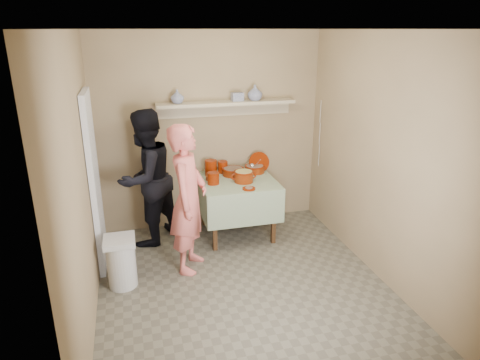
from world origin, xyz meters
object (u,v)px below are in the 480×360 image
object	(u,v)px
person_helper	(146,178)
cazuela_rice	(244,176)
person_cook	(188,199)
serving_table	(237,188)
trash_bin	(121,262)

from	to	relation	value
person_helper	cazuela_rice	xyz separation A→B (m)	(1.20, -0.17, -0.01)
person_cook	cazuela_rice	size ratio (longest dim) A/B	5.09
serving_table	person_cook	bearing A→B (deg)	-136.48
person_cook	person_helper	world-z (taller)	person_helper
person_helper	cazuela_rice	size ratio (longest dim) A/B	5.19
cazuela_rice	trash_bin	world-z (taller)	cazuela_rice
serving_table	trash_bin	size ratio (longest dim) A/B	1.74
person_helper	trash_bin	size ratio (longest dim) A/B	3.06
person_helper	cazuela_rice	world-z (taller)	person_helper
serving_table	person_helper	bearing A→B (deg)	176.01
serving_table	trash_bin	xyz separation A→B (m)	(-1.49, -0.89, -0.36)
cazuela_rice	trash_bin	size ratio (longest dim) A/B	0.59
person_cook	serving_table	distance (m)	1.02
person_cook	serving_table	xyz separation A→B (m)	(0.73, 0.69, -0.20)
person_helper	person_cook	bearing A→B (deg)	74.50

